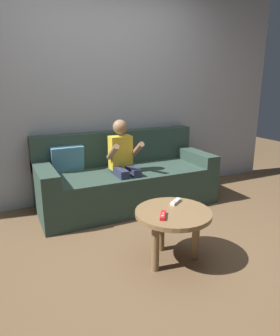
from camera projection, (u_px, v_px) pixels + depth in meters
The scene contains 7 objects.
ground_plane at pixel (166, 258), 2.49m from camera, with size 10.20×10.20×0.00m, color brown.
wall_back at pixel (99, 95), 3.55m from camera, with size 5.10×0.05×2.50m, color #999EA8.
couch at pixel (125, 180), 3.53m from camera, with size 2.00×0.80×0.83m.
person_seated_on_couch at pixel (124, 161), 3.26m from camera, with size 0.34×0.41×1.01m.
coffee_table at pixel (173, 219), 2.37m from camera, with size 0.59×0.59×0.43m.
game_remote_white_near_edge at pixel (176, 202), 2.49m from camera, with size 0.14×0.11×0.03m.
game_remote_red_center at pixel (163, 215), 2.23m from camera, with size 0.11×0.14×0.03m.
Camera 1 is at (-1.14, -1.89, 1.38)m, focal length 32.56 mm.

